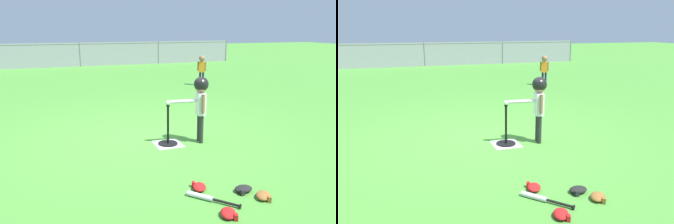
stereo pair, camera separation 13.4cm
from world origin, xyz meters
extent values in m
plane|color=#478C33|center=(0.00, 0.00, 0.00)|extent=(60.00, 60.00, 0.00)
cube|color=white|center=(0.28, -0.45, 0.00)|extent=(0.44, 0.44, 0.01)
cylinder|color=black|center=(0.28, -0.45, 0.01)|extent=(0.32, 0.32, 0.03)
cylinder|color=black|center=(0.28, -0.45, 0.35)|extent=(0.04, 0.04, 0.64)
cylinder|color=black|center=(0.28, -0.45, 0.66)|extent=(0.06, 0.06, 0.02)
sphere|color=white|center=(0.28, -0.45, 0.70)|extent=(0.07, 0.07, 0.07)
cylinder|color=#262626|center=(0.82, -0.56, 0.24)|extent=(0.07, 0.07, 0.47)
cylinder|color=#262626|center=(0.84, -0.46, 0.24)|extent=(0.07, 0.07, 0.47)
cube|color=white|center=(0.83, -0.51, 0.66)|extent=(0.15, 0.22, 0.37)
cylinder|color=#8C6647|center=(0.81, -0.64, 0.68)|extent=(0.05, 0.05, 0.32)
cylinder|color=#8C6647|center=(0.84, -0.38, 0.68)|extent=(0.05, 0.05, 0.32)
sphere|color=#8C6647|center=(0.83, -0.51, 0.96)|extent=(0.21, 0.21, 0.21)
sphere|color=black|center=(0.83, -0.51, 0.98)|extent=(0.24, 0.24, 0.24)
cylinder|color=silver|center=(0.62, -0.49, 0.71)|extent=(0.60, 0.13, 0.06)
cylinder|color=#191E4C|center=(3.29, 4.56, 0.22)|extent=(0.07, 0.07, 0.44)
cylinder|color=#191E4C|center=(3.20, 4.61, 0.22)|extent=(0.07, 0.07, 0.44)
cube|color=orange|center=(3.24, 4.58, 0.61)|extent=(0.23, 0.20, 0.34)
cylinder|color=#8C6647|center=(3.35, 4.52, 0.63)|extent=(0.05, 0.05, 0.29)
cylinder|color=#8C6647|center=(3.14, 4.64, 0.63)|extent=(0.05, 0.05, 0.29)
sphere|color=#8C6647|center=(3.24, 4.58, 0.89)|extent=(0.19, 0.19, 0.19)
cylinder|color=silver|center=(0.02, -2.26, 0.03)|extent=(0.25, 0.27, 0.06)
cylinder|color=black|center=(0.23, -2.49, 0.03)|extent=(0.23, 0.25, 0.03)
cylinder|color=black|center=(0.33, -2.61, 0.03)|extent=(0.05, 0.04, 0.05)
ellipsoid|color=#B21919|center=(0.14, -2.69, 0.04)|extent=(0.24, 0.27, 0.07)
cube|color=#B21919|center=(0.17, -2.78, 0.04)|extent=(0.06, 0.06, 0.06)
ellipsoid|color=brown|center=(0.69, -2.50, 0.04)|extent=(0.26, 0.27, 0.07)
cube|color=brown|center=(0.71, -2.59, 0.04)|extent=(0.06, 0.06, 0.06)
ellipsoid|color=black|center=(0.57, -2.28, 0.04)|extent=(0.23, 0.18, 0.07)
cube|color=black|center=(0.51, -2.36, 0.04)|extent=(0.05, 0.04, 0.06)
ellipsoid|color=#B21919|center=(0.10, -2.07, 0.04)|extent=(0.24, 0.27, 0.07)
cube|color=#B21919|center=(0.06, -1.98, 0.04)|extent=(0.06, 0.06, 0.06)
cylinder|color=slate|center=(0.00, 11.50, 0.57)|extent=(0.06, 0.06, 1.15)
cylinder|color=slate|center=(4.00, 11.50, 0.57)|extent=(0.06, 0.06, 1.15)
cylinder|color=slate|center=(8.00, 11.50, 0.57)|extent=(0.06, 0.06, 1.15)
cube|color=gray|center=(0.00, 11.50, 1.09)|extent=(16.00, 0.03, 0.03)
cube|color=gray|center=(0.00, 11.50, 0.57)|extent=(16.00, 0.01, 1.15)
camera|label=1|loc=(-1.46, -5.36, 1.88)|focal=35.70mm
camera|label=2|loc=(-1.34, -5.40, 1.88)|focal=35.70mm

